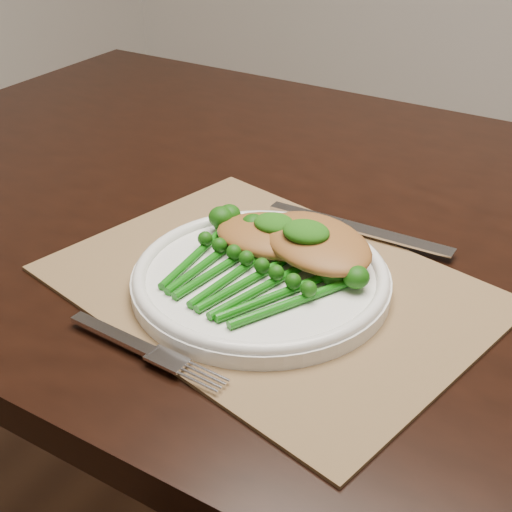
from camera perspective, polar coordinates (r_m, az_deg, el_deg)
The scene contains 10 objects.
dining_table at distance 1.11m, azimuth 7.58°, elevation -14.65°, with size 1.63×0.96×0.75m.
placemat at distance 0.76m, azimuth 1.04°, elevation -2.40°, with size 0.44×0.32×0.00m, color olive.
dinner_plate at distance 0.74m, azimuth 0.40°, elevation -1.72°, with size 0.27×0.27×0.02m.
knife at distance 0.86m, azimuth 6.80°, elevation 2.56°, with size 0.23×0.02×0.01m.
fork at distance 0.66m, azimuth -8.10°, elevation -7.77°, with size 0.18×0.03×0.01m.
chicken_fillet_left at distance 0.78m, azimuth 1.68°, elevation 1.65°, with size 0.14×0.10×0.03m, color #9E642E.
chicken_fillet_right at distance 0.76m, azimuth 4.86°, elevation 1.11°, with size 0.14×0.10×0.03m, color #9E642E.
pesto_dollop_left at distance 0.78m, azimuth 1.47°, elevation 2.63°, with size 0.05×0.04×0.02m, color #13490A.
pesto_dollop_right at distance 0.75m, azimuth 4.03°, elevation 1.94°, with size 0.05×0.04×0.02m, color #13490A.
broccolini_bundle at distance 0.73m, azimuth -1.22°, elevation -1.74°, with size 0.19×0.21×0.04m.
Camera 1 is at (0.10, -0.69, 1.17)m, focal length 50.00 mm.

